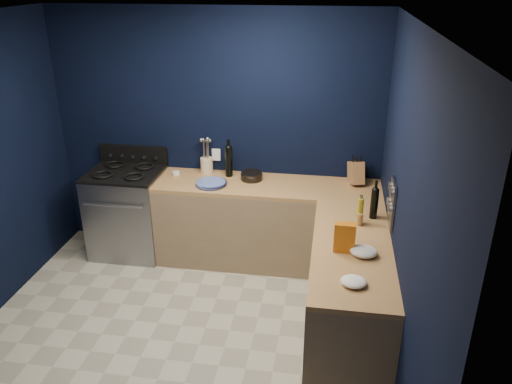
% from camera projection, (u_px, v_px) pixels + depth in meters
% --- Properties ---
extents(floor, '(3.50, 3.50, 0.02)m').
position_uv_depth(floor, '(174.00, 343.00, 4.31)').
color(floor, '#ADA996').
rests_on(floor, ground).
extents(ceiling, '(3.50, 3.50, 0.02)m').
position_uv_depth(ceiling, '(148.00, 20.00, 3.25)').
color(ceiling, silver).
rests_on(ceiling, ground).
extents(wall_back, '(3.50, 0.02, 2.60)m').
position_uv_depth(wall_back, '(216.00, 134.00, 5.37)').
color(wall_back, black).
rests_on(wall_back, ground).
extents(wall_right, '(0.02, 3.50, 2.60)m').
position_uv_depth(wall_right, '(405.00, 221.00, 3.53)').
color(wall_right, black).
rests_on(wall_right, ground).
extents(wall_front, '(3.50, 0.02, 2.60)m').
position_uv_depth(wall_front, '(33.00, 375.00, 2.19)').
color(wall_front, black).
rests_on(wall_front, ground).
extents(cab_back, '(2.30, 0.63, 0.86)m').
position_uv_depth(cab_back, '(267.00, 225.00, 5.35)').
color(cab_back, '#8A7152').
rests_on(cab_back, floor).
extents(top_back, '(2.30, 0.63, 0.04)m').
position_uv_depth(top_back, '(267.00, 186.00, 5.16)').
color(top_back, brown).
rests_on(top_back, cab_back).
extents(cab_right, '(0.63, 1.67, 0.86)m').
position_uv_depth(cab_right, '(348.00, 296.00, 4.19)').
color(cab_right, '#8A7152').
rests_on(cab_right, floor).
extents(top_right, '(0.63, 1.67, 0.04)m').
position_uv_depth(top_right, '(352.00, 249.00, 4.01)').
color(top_right, brown).
rests_on(top_right, cab_right).
extents(gas_range, '(0.76, 0.66, 0.92)m').
position_uv_depth(gas_range, '(129.00, 213.00, 5.54)').
color(gas_range, gray).
rests_on(gas_range, floor).
extents(oven_door, '(0.59, 0.02, 0.42)m').
position_uv_depth(oven_door, '(117.00, 227.00, 5.26)').
color(oven_door, black).
rests_on(oven_door, gas_range).
extents(cooktop, '(0.76, 0.66, 0.03)m').
position_uv_depth(cooktop, '(124.00, 173.00, 5.34)').
color(cooktop, black).
rests_on(cooktop, gas_range).
extents(backguard, '(0.76, 0.06, 0.20)m').
position_uv_depth(backguard, '(134.00, 154.00, 5.57)').
color(backguard, black).
rests_on(backguard, gas_range).
extents(spice_panel, '(0.02, 0.28, 0.38)m').
position_uv_depth(spice_panel, '(392.00, 203.00, 4.08)').
color(spice_panel, gray).
rests_on(spice_panel, wall_right).
extents(wall_outlet, '(0.09, 0.02, 0.13)m').
position_uv_depth(wall_outlet, '(216.00, 155.00, 5.44)').
color(wall_outlet, white).
rests_on(wall_outlet, wall_back).
extents(plate_stack, '(0.33, 0.33, 0.04)m').
position_uv_depth(plate_stack, '(211.00, 183.00, 5.13)').
color(plate_stack, '#41609F').
rests_on(plate_stack, top_back).
extents(ramekin, '(0.10, 0.10, 0.03)m').
position_uv_depth(ramekin, '(176.00, 173.00, 5.39)').
color(ramekin, white).
rests_on(ramekin, top_back).
extents(utensil_crock, '(0.18, 0.18, 0.17)m').
position_uv_depth(utensil_crock, '(207.00, 165.00, 5.42)').
color(utensil_crock, beige).
rests_on(utensil_crock, top_back).
extents(wine_bottle_back, '(0.08, 0.08, 0.32)m').
position_uv_depth(wine_bottle_back, '(229.00, 162.00, 5.30)').
color(wine_bottle_back, black).
rests_on(wine_bottle_back, top_back).
extents(lemon_basket, '(0.27, 0.27, 0.08)m').
position_uv_depth(lemon_basket, '(252.00, 176.00, 5.25)').
color(lemon_basket, black).
rests_on(lemon_basket, top_back).
extents(knife_block, '(0.19, 0.29, 0.28)m').
position_uv_depth(knife_block, '(356.00, 173.00, 5.13)').
color(knife_block, brown).
rests_on(knife_block, top_back).
extents(wine_bottle_right, '(0.09, 0.09, 0.27)m').
position_uv_depth(wine_bottle_right, '(374.00, 204.00, 4.41)').
color(wine_bottle_right, black).
rests_on(wine_bottle_right, top_right).
extents(oil_bottle, '(0.06, 0.06, 0.24)m').
position_uv_depth(oil_bottle, '(360.00, 211.00, 4.31)').
color(oil_bottle, olive).
rests_on(oil_bottle, top_right).
extents(spice_jar_near, '(0.06, 0.06, 0.11)m').
position_uv_depth(spice_jar_near, '(360.00, 220.00, 4.31)').
color(spice_jar_near, olive).
rests_on(spice_jar_near, top_right).
extents(spice_jar_far, '(0.06, 0.06, 0.10)m').
position_uv_depth(spice_jar_far, '(339.00, 233.00, 4.10)').
color(spice_jar_far, olive).
rests_on(spice_jar_far, top_right).
extents(crouton_bag, '(0.16, 0.08, 0.24)m').
position_uv_depth(crouton_bag, '(345.00, 238.00, 3.89)').
color(crouton_bag, '#AB2306').
rests_on(crouton_bag, top_right).
extents(towel_front, '(0.23, 0.21, 0.07)m').
position_uv_depth(towel_front, '(364.00, 251.00, 3.86)').
color(towel_front, white).
rests_on(towel_front, top_right).
extents(towel_end, '(0.22, 0.21, 0.06)m').
position_uv_depth(towel_end, '(354.00, 282.00, 3.50)').
color(towel_end, white).
rests_on(towel_end, top_right).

